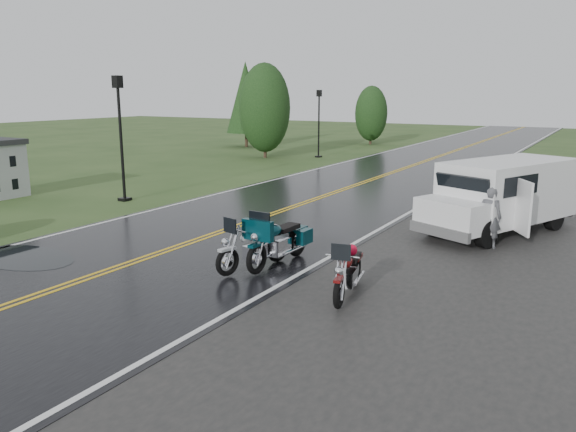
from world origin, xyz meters
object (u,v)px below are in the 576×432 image
object	(u,v)px
motorcycle_teal	(256,246)
van_white	(437,199)
motorcycle_red	(339,281)
lamp_post_near_left	(121,139)
person_at_van	(490,219)
lamp_post_far_left	(319,124)
motorcycle_silver	(227,251)

from	to	relation	value
motorcycle_teal	van_white	bearing A→B (deg)	68.31
motorcycle_red	lamp_post_near_left	distance (m)	12.92
person_at_van	lamp_post_near_left	xyz separation A→B (m)	(-12.95, -0.06, 1.49)
motorcycle_teal	lamp_post_far_left	xyz separation A→B (m)	(-9.39, 20.99, 1.36)
person_at_van	lamp_post_far_left	world-z (taller)	lamp_post_far_left
motorcycle_silver	lamp_post_near_left	xyz separation A→B (m)	(-8.61, 5.25, 1.66)
motorcycle_red	motorcycle_silver	bearing A→B (deg)	158.92
motorcycle_red	lamp_post_near_left	bearing A→B (deg)	141.58
motorcycle_teal	motorcycle_silver	bearing A→B (deg)	-136.84
motorcycle_silver	lamp_post_far_left	size ratio (longest dim) A/B	0.52
motorcycle_teal	motorcycle_silver	distance (m)	0.64
motorcycle_teal	motorcycle_red	bearing A→B (deg)	-18.69
van_white	lamp_post_near_left	xyz separation A→B (m)	(-11.42, -0.63, 1.23)
motorcycle_red	lamp_post_far_left	xyz separation A→B (m)	(-11.78, 21.87, 1.46)
motorcycle_teal	lamp_post_near_left	xyz separation A→B (m)	(-9.08, 4.83, 1.59)
motorcycle_silver	person_at_van	distance (m)	6.86
motorcycle_teal	lamp_post_far_left	bearing A→B (deg)	115.65
lamp_post_far_left	van_white	bearing A→B (deg)	-52.93
motorcycle_red	person_at_van	bearing A→B (deg)	63.62
motorcycle_teal	motorcycle_silver	world-z (taller)	motorcycle_teal
motorcycle_teal	van_white	xyz separation A→B (m)	(2.34, 5.46, 0.36)
lamp_post_near_left	lamp_post_far_left	xyz separation A→B (m)	(-0.31, 16.16, -0.23)
van_white	person_at_van	world-z (taller)	van_white
motorcycle_red	van_white	world-z (taller)	van_white
motorcycle_teal	motorcycle_silver	size ratio (longest dim) A/B	1.10
lamp_post_near_left	lamp_post_far_left	bearing A→B (deg)	91.11
van_white	person_at_van	bearing A→B (deg)	2.66
motorcycle_silver	lamp_post_near_left	bearing A→B (deg)	161.38
motorcycle_silver	van_white	world-z (taller)	van_white
motorcycle_teal	van_white	distance (m)	5.95
motorcycle_red	lamp_post_far_left	size ratio (longest dim) A/B	0.49
motorcycle_red	lamp_post_near_left	size ratio (longest dim) A/B	0.44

